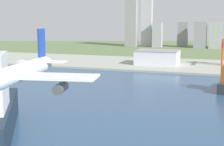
{
  "coord_description": "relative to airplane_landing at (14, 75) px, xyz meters",
  "views": [
    {
      "loc": [
        57.39,
        59.47,
        58.66
      ],
      "look_at": [
        -6.22,
        239.93,
        27.97
      ],
      "focal_mm": 51.18,
      "sensor_mm": 36.0,
      "label": 1
    }
  ],
  "objects": [
    {
      "name": "distant_skyline",
      "position": [
        -20.67,
        701.11,
        -1.77
      ],
      "size": [
        357.72,
        59.88,
        148.75
      ],
      "color": "gray",
      "rests_on": "ground"
    },
    {
      "name": "airplane_landing",
      "position": [
        0.0,
        0.0,
        0.0
      ],
      "size": [
        38.75,
        43.46,
        14.37
      ],
      "color": "white"
    },
    {
      "name": "ground_plane",
      "position": [
        -12.1,
        179.91,
        -46.57
      ],
      "size": [
        2400.0,
        2400.0,
        0.0
      ],
      "primitive_type": "plane",
      "color": "#5E7348"
    },
    {
      "name": "industrial_pier",
      "position": [
        -12.1,
        369.91,
        -45.32
      ],
      "size": [
        840.0,
        140.0,
        2.5
      ],
      "primitive_type": "cube",
      "color": "#9FA396",
      "rests_on": "ground"
    },
    {
      "name": "warehouse_main",
      "position": [
        -38.34,
        359.48,
        -34.5
      ],
      "size": [
        56.12,
        40.67,
        19.08
      ],
      "color": "silver",
      "rests_on": "industrial_pier"
    },
    {
      "name": "water_bay",
      "position": [
        -12.1,
        119.91,
        -46.49
      ],
      "size": [
        840.0,
        360.0,
        0.15
      ],
      "primitive_type": "cube",
      "color": "#2D4C70",
      "rests_on": "ground"
    }
  ]
}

